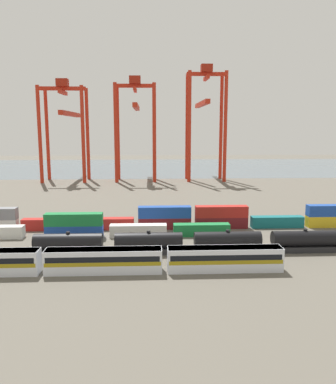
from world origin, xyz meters
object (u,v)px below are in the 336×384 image
shipping_container_9 (107,224)px  gantry_crane_central (136,118)px  gantry_crane_east (205,113)px  shipping_container_1 (9,232)px  freight_tank_row (188,242)px  passenger_train (104,259)px  gantry_crane_west (66,120)px  shipping_container_5 (201,230)px

shipping_container_9 → gantry_crane_central: size_ratio=0.27×
gantry_crane_east → shipping_container_1: bearing=-120.2°
gantry_crane_central → gantry_crane_east: gantry_crane_east is taller
gantry_crane_east → shipping_container_9: bearing=-111.6°
freight_tank_row → shipping_container_9: freight_tank_row is taller
freight_tank_row → shipping_container_9: (-16.88, 17.97, -0.75)m
freight_tank_row → shipping_container_1: 38.59m
passenger_train → shipping_container_9: 27.20m
shipping_container_9 → gantry_crane_west: gantry_crane_west is taller
freight_tank_row → gantry_crane_central: size_ratio=1.26×
passenger_train → shipping_container_5: 27.80m
shipping_container_1 → shipping_container_9: 20.88m
gantry_crane_west → gantry_crane_central: size_ratio=0.97×
passenger_train → freight_tank_row: 17.09m
shipping_container_9 → gantry_crane_west: (-26.95, 87.04, 25.01)m
freight_tank_row → shipping_container_5: freight_tank_row is taller
freight_tank_row → gantry_crane_west: bearing=112.7°
shipping_container_1 → gantry_crane_east: (54.09, 92.82, 28.33)m
passenger_train → shipping_container_5: passenger_train is taller
freight_tank_row → shipping_container_9: 24.67m
shipping_container_1 → gantry_crane_west: 96.90m
shipping_container_5 → gantry_crane_central: bearing=100.6°
passenger_train → shipping_container_9: size_ratio=4.77×
shipping_container_5 → gantry_crane_east: gantry_crane_east is taller
shipping_container_5 → gantry_crane_west: (-47.84, 93.35, 25.01)m
freight_tank_row → gantry_crane_central: 108.11m
shipping_container_9 → gantry_crane_central: gantry_crane_central is taller
shipping_container_1 → shipping_container_5: bearing=0.0°
shipping_container_5 → gantry_crane_east: 97.95m
shipping_container_1 → freight_tank_row: bearing=-17.6°
shipping_container_1 → gantry_crane_east: bearing=59.8°
freight_tank_row → gantry_crane_central: gantry_crane_central is taller
shipping_container_9 → gantry_crane_west: bearing=107.2°
gantry_crane_central → shipping_container_9: bearing=-92.4°
gantry_crane_west → gantry_crane_east: gantry_crane_east is taller
shipping_container_1 → gantry_crane_west: gantry_crane_west is taller
shipping_container_9 → gantry_crane_east: bearing=68.4°
shipping_container_9 → gantry_crane_central: (3.62, 86.30, 26.02)m
freight_tank_row → gantry_crane_east: bearing=80.6°
shipping_container_1 → gantry_crane_central: gantry_crane_central is taller
gantry_crane_central → gantry_crane_west: bearing=178.6°
shipping_container_1 → shipping_container_5: same height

